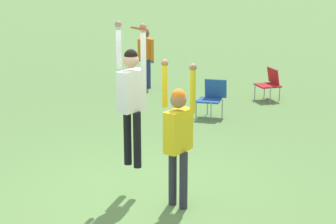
% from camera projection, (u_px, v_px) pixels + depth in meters
% --- Properties ---
extents(ground_plane, '(120.00, 120.00, 0.00)m').
position_uv_depth(ground_plane, '(138.00, 195.00, 8.62)').
color(ground_plane, '#608C47').
extents(person_jumping, '(0.61, 0.47, 2.19)m').
position_uv_depth(person_jumping, '(131.00, 91.00, 8.30)').
color(person_jumping, black).
rests_on(person_jumping, ground_plane).
extents(person_defending, '(0.61, 0.47, 2.15)m').
position_uv_depth(person_defending, '(178.00, 132.00, 7.92)').
color(person_defending, '#2D2D38').
rests_on(person_defending, ground_plane).
extents(frisbee, '(0.26, 0.25, 0.08)m').
position_uv_depth(frisbee, '(140.00, 29.00, 7.72)').
color(frisbee, '#E04C23').
extents(camping_chair_1, '(0.74, 0.81, 0.80)m').
position_uv_depth(camping_chair_1, '(270.00, 82.00, 14.41)').
color(camping_chair_1, gray).
rests_on(camping_chair_1, ground_plane).
extents(camping_chair_3, '(0.67, 0.73, 0.86)m').
position_uv_depth(camping_chair_3, '(212.00, 96.00, 12.80)').
color(camping_chair_3, gray).
rests_on(camping_chair_3, ground_plane).
extents(person_spectator_near, '(0.60, 0.46, 1.67)m').
position_uv_depth(person_spectator_near, '(146.00, 52.00, 15.61)').
color(person_spectator_near, navy).
rests_on(person_spectator_near, ground_plane).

